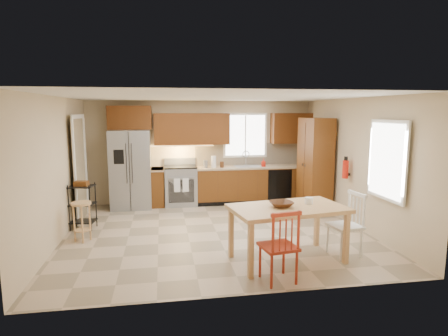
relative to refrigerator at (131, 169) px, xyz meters
name	(u,v)px	position (x,y,z in m)	size (l,w,h in m)	color
floor	(216,232)	(1.70, -2.12, -0.91)	(5.50, 5.50, 0.00)	tan
ceiling	(216,97)	(1.70, -2.12, 1.59)	(5.50, 5.00, 0.02)	silver
wall_back	(202,152)	(1.70, 0.38, 0.34)	(5.50, 0.02, 2.50)	#CCB793
wall_front	(246,196)	(1.70, -4.62, 0.34)	(5.50, 0.02, 2.50)	#CCB793
wall_left	(57,170)	(-1.05, -2.12, 0.34)	(0.02, 5.00, 2.50)	#CCB793
wall_right	(355,163)	(4.45, -2.12, 0.34)	(0.02, 5.00, 2.50)	#CCB793
refrigerator	(131,169)	(0.00, 0.00, 0.00)	(0.92, 0.75, 1.82)	gray
range_stove	(181,186)	(1.15, 0.06, -0.45)	(0.76, 0.63, 0.92)	gray
base_cabinet_narrow	(158,187)	(0.60, 0.08, -0.46)	(0.30, 0.60, 0.90)	#5A2D10
base_cabinet_run	(255,184)	(2.99, 0.08, -0.46)	(2.92, 0.60, 0.90)	#5A2D10
dishwasher	(280,185)	(3.55, -0.22, -0.46)	(0.60, 0.02, 0.78)	black
backsplash	(252,154)	(2.99, 0.36, 0.27)	(2.92, 0.03, 0.55)	beige
upper_over_fridge	(130,118)	(0.00, 0.20, 1.19)	(1.00, 0.35, 0.55)	#582B0E
upper_left_block	(192,129)	(1.45, 0.20, 0.92)	(1.80, 0.35, 0.75)	#582B0E
upper_right_block	(291,128)	(3.95, 0.20, 0.92)	(1.00, 0.35, 0.75)	#582B0E
window_back	(245,135)	(2.80, 0.35, 0.74)	(1.12, 0.04, 1.12)	white
sink	(247,168)	(2.80, 0.08, -0.05)	(0.62, 0.46, 0.16)	gray
undercab_glow	(180,146)	(1.15, 0.17, 0.52)	(1.60, 0.30, 0.01)	#FFBF66
soap_bottle	(263,163)	(3.18, -0.02, 0.09)	(0.09, 0.09, 0.19)	red
paper_towel	(214,162)	(1.95, 0.03, 0.13)	(0.12, 0.12, 0.28)	white
canister_steel	(205,164)	(1.75, 0.03, 0.08)	(0.11, 0.11, 0.18)	gray
canister_wood	(222,165)	(2.15, 0.00, 0.06)	(0.10, 0.10, 0.14)	#4C2914
pantry	(315,165)	(4.13, -0.93, 0.14)	(0.50, 0.95, 2.10)	#5A2D10
fire_extinguisher	(345,169)	(4.33, -1.98, 0.19)	(0.12, 0.12, 0.36)	red
window_right	(387,160)	(4.38, -3.27, 0.54)	(0.04, 1.02, 1.32)	white
doorway	(79,170)	(-0.97, -0.82, 0.14)	(0.04, 0.95, 2.10)	#8C7A59
dining_table	(287,234)	(2.57, -3.64, -0.50)	(1.69, 0.95, 0.82)	tan
chair_red	(278,245)	(2.22, -4.29, -0.41)	(0.46, 0.46, 0.99)	#A83019
chair_white	(345,225)	(3.52, -3.59, -0.41)	(0.46, 0.46, 0.99)	white
table_bowl	(281,207)	(2.46, -3.64, -0.08)	(0.34, 0.34, 0.08)	#4C2914
table_jar	(309,202)	(2.94, -3.54, -0.05)	(0.13, 0.13, 0.16)	white
bar_stool	(82,222)	(-0.67, -2.24, -0.56)	(0.34, 0.34, 0.69)	tan
utility_cart	(83,206)	(-0.80, -1.52, -0.47)	(0.44, 0.34, 0.88)	black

